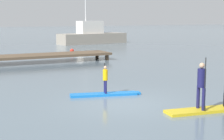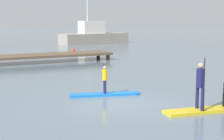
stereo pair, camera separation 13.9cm
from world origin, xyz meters
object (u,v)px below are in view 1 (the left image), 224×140
at_px(paddleboard_near, 105,94).
at_px(paddler_child_solo, 105,78).
at_px(paddler_adult, 201,83).
at_px(mooring_buoy_mid, 72,51).
at_px(fishing_boat_green_midground, 92,36).
at_px(paddleboard_far, 208,110).

distance_m(paddleboard_near, paddler_child_solo, 0.71).
bearing_deg(paddler_adult, paddler_child_solo, 113.96).
relative_size(paddler_child_solo, mooring_buoy_mid, 3.40).
height_order(paddleboard_near, paddler_child_solo, paddler_child_solo).
height_order(paddler_adult, fishing_boat_green_midground, fishing_boat_green_midground).
bearing_deg(paddleboard_far, paddler_adult, 172.22).
bearing_deg(fishing_boat_green_midground, paddler_child_solo, -113.17).
relative_size(paddler_adult, mooring_buoy_mid, 4.92).
height_order(paddler_adult, mooring_buoy_mid, paddler_adult).
xyz_separation_m(fishing_boat_green_midground, mooring_buoy_mid, (-6.59, -10.06, -0.77)).
distance_m(paddler_adult, mooring_buoy_mid, 22.40).
xyz_separation_m(paddleboard_near, paddler_adult, (1.75, -3.93, 0.99)).
height_order(paddleboard_near, fishing_boat_green_midground, fishing_boat_green_midground).
xyz_separation_m(paddleboard_far, fishing_boat_green_midground, (10.01, 32.17, 0.91)).
height_order(paddleboard_far, fishing_boat_green_midground, fishing_boat_green_midground).
relative_size(paddleboard_far, fishing_boat_green_midground, 0.35).
bearing_deg(paddler_child_solo, paddleboard_near, -87.82).
relative_size(paddler_child_solo, paddler_adult, 0.69).
xyz_separation_m(paddler_adult, mooring_buoy_mid, (3.72, 22.07, -0.85)).
relative_size(paddleboard_near, mooring_buoy_mid, 8.05).
relative_size(paddleboard_near, paddler_adult, 1.64).
distance_m(paddleboard_far, paddler_adult, 1.03).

